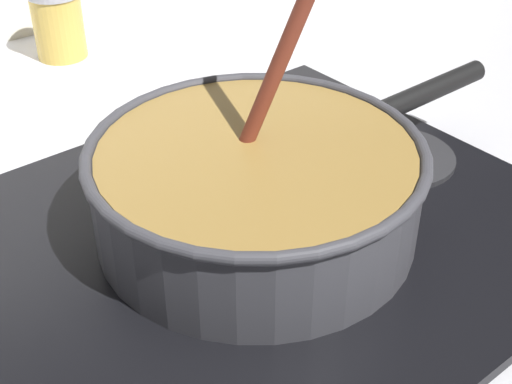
% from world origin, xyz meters
% --- Properties ---
extents(hob_plate, '(0.56, 0.48, 0.01)m').
position_xyz_m(hob_plate, '(0.13, 0.18, 0.01)').
color(hob_plate, black).
rests_on(hob_plate, ground).
extents(burner_ring, '(0.20, 0.20, 0.01)m').
position_xyz_m(burner_ring, '(0.13, 0.18, 0.02)').
color(burner_ring, '#592D0C').
rests_on(burner_ring, hob_plate).
extents(spare_burner, '(0.12, 0.12, 0.01)m').
position_xyz_m(spare_burner, '(0.32, 0.18, 0.01)').
color(spare_burner, '#262628').
rests_on(spare_burner, hob_plate).
extents(cooking_pan, '(0.46, 0.30, 0.31)m').
position_xyz_m(cooking_pan, '(0.13, 0.18, 0.06)').
color(cooking_pan, '#38383D').
rests_on(cooking_pan, hob_plate).
extents(condiment_jar, '(0.07, 0.07, 0.10)m').
position_xyz_m(condiment_jar, '(0.18, 0.68, 0.05)').
color(condiment_jar, gold).
rests_on(condiment_jar, ground).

